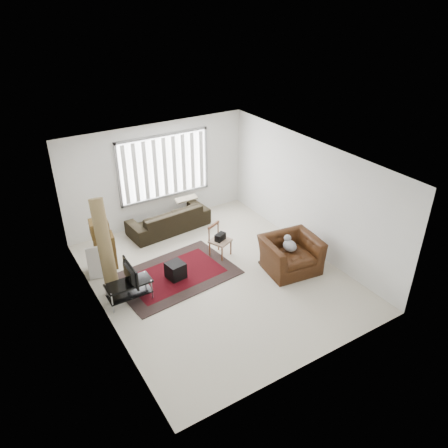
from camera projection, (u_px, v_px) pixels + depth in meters
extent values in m
plane|color=beige|center=(217.00, 276.00, 9.68)|extent=(6.00, 6.00, 0.00)
cube|color=white|center=(216.00, 161.00, 8.36)|extent=(5.00, 6.00, 0.02)
cube|color=silver|center=(157.00, 175.00, 11.25)|extent=(5.00, 0.02, 2.70)
cube|color=silver|center=(315.00, 302.00, 6.79)|extent=(5.00, 0.02, 2.70)
cube|color=silver|center=(98.00, 258.00, 7.87)|extent=(0.02, 6.00, 2.70)
cube|color=silver|center=(309.00, 196.00, 10.17)|extent=(0.02, 6.00, 2.70)
cube|color=white|center=(164.00, 166.00, 11.23)|extent=(2.40, 0.01, 1.60)
cube|color=gray|center=(164.00, 167.00, 11.22)|extent=(2.52, 0.06, 1.72)
cube|color=white|center=(165.00, 167.00, 11.19)|extent=(2.40, 0.02, 1.55)
cube|color=black|center=(175.00, 275.00, 9.69)|extent=(2.74, 1.97, 0.02)
cube|color=#3F050B|center=(175.00, 275.00, 9.69)|extent=(2.15, 1.38, 0.00)
cube|color=black|center=(128.00, 283.00, 8.71)|extent=(0.92, 0.41, 0.04)
cube|color=black|center=(130.00, 294.00, 8.84)|extent=(0.88, 0.39, 0.03)
cylinder|color=#B2B2B7|center=(113.00, 303.00, 8.49)|extent=(0.03, 0.03, 0.46)
cylinder|color=#B2B2B7|center=(152.00, 290.00, 8.87)|extent=(0.03, 0.03, 0.46)
cylinder|color=#B2B2B7|center=(107.00, 294.00, 8.75)|extent=(0.03, 0.03, 0.46)
cylinder|color=#B2B2B7|center=(145.00, 281.00, 9.13)|extent=(0.03, 0.03, 0.46)
imported|color=black|center=(127.00, 274.00, 8.60)|extent=(0.10, 0.75, 0.43)
cube|color=black|center=(176.00, 270.00, 9.52)|extent=(0.41, 0.41, 0.36)
cube|color=brown|center=(105.00, 258.00, 9.90)|extent=(0.54, 0.51, 0.44)
cube|color=brown|center=(104.00, 243.00, 9.68)|extent=(0.49, 0.46, 0.39)
cube|color=brown|center=(99.00, 228.00, 9.52)|extent=(0.45, 0.45, 0.35)
cube|color=silver|center=(101.00, 262.00, 9.52)|extent=(0.60, 0.31, 0.73)
cylinder|color=brown|center=(104.00, 245.00, 8.96)|extent=(0.40, 0.93, 1.95)
imported|color=black|center=(168.00, 216.00, 11.30)|extent=(2.20, 1.10, 0.82)
cube|color=#8B705B|center=(220.00, 241.00, 10.22)|extent=(0.56, 0.56, 0.05)
cylinder|color=brown|center=(222.00, 254.00, 10.10)|extent=(0.04, 0.04, 0.40)
cylinder|color=brown|center=(231.00, 247.00, 10.35)|extent=(0.04, 0.04, 0.40)
cylinder|color=brown|center=(210.00, 249.00, 10.28)|extent=(0.04, 0.04, 0.40)
cylinder|color=brown|center=(219.00, 243.00, 10.53)|extent=(0.04, 0.04, 0.40)
cube|color=brown|center=(214.00, 225.00, 10.13)|extent=(0.39, 0.20, 0.06)
cube|color=brown|center=(209.00, 234.00, 10.09)|extent=(0.05, 0.05, 0.40)
cube|color=brown|center=(218.00, 228.00, 10.35)|extent=(0.05, 0.05, 0.40)
cube|color=black|center=(220.00, 237.00, 10.16)|extent=(0.30, 0.24, 0.17)
imported|color=#381C0B|center=(291.00, 252.00, 9.71)|extent=(1.33, 1.20, 0.89)
ellipsoid|color=#59595B|center=(291.00, 247.00, 9.65)|extent=(0.29, 0.35, 0.22)
sphere|color=#59595B|center=(288.00, 238.00, 9.71)|extent=(0.17, 0.17, 0.17)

